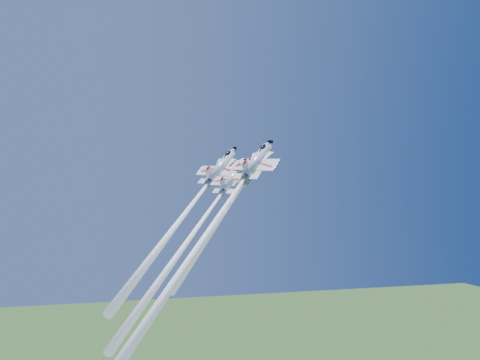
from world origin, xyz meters
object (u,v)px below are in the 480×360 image
object	(u,v)px
jet_left	(187,210)
jet_right	(208,232)
jet_lead	(233,198)
jet_slot	(195,231)

from	to	relation	value
jet_left	jet_right	bearing A→B (deg)	-39.38
jet_left	jet_right	distance (m)	12.79
jet_right	jet_left	bearing A→B (deg)	140.62
jet_lead	jet_left	world-z (taller)	jet_lead
jet_lead	jet_slot	xyz separation A→B (m)	(-10.44, -9.07, -6.48)
jet_slot	jet_left	bearing A→B (deg)	132.14
jet_right	jet_slot	size ratio (longest dim) A/B	1.29
jet_lead	jet_right	xyz separation A→B (m)	(-8.58, -13.16, -6.43)
jet_lead	jet_right	size ratio (longest dim) A/B	0.73
jet_right	jet_lead	bearing A→B (deg)	98.24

